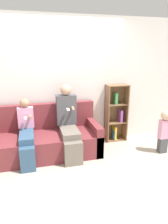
% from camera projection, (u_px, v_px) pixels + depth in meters
% --- Properties ---
extents(ground_plane, '(14.00, 14.00, 0.00)m').
position_uv_depth(ground_plane, '(70.00, 165.00, 3.44)').
color(ground_plane, '#B2A893').
extents(back_wall, '(10.00, 0.06, 2.55)m').
position_uv_depth(back_wall, '(60.00, 83.00, 3.95)').
color(back_wall, silver).
rests_on(back_wall, ground_plane).
extents(couch, '(2.04, 0.82, 0.92)m').
position_uv_depth(couch, '(45.00, 140.00, 3.74)').
color(couch, maroon).
rests_on(couch, ground_plane).
extents(adult_seated, '(0.37, 0.79, 1.30)m').
position_uv_depth(adult_seated, '(68.00, 121.00, 3.67)').
color(adult_seated, '#70665B').
rests_on(adult_seated, ground_plane).
extents(child_seated, '(0.28, 0.79, 1.07)m').
position_uv_depth(child_seated, '(26.00, 132.00, 3.47)').
color(child_seated, '#335170').
rests_on(child_seated, ground_plane).
extents(toddler_standing, '(0.20, 0.19, 0.84)m').
position_uv_depth(toddler_standing, '(164.00, 129.00, 3.76)').
color(toddler_standing, '#47474C').
rests_on(toddler_standing, ground_plane).
extents(bookshelf, '(0.45, 0.26, 1.22)m').
position_uv_depth(bookshelf, '(116.00, 114.00, 4.31)').
color(bookshelf, brown).
rests_on(bookshelf, ground_plane).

